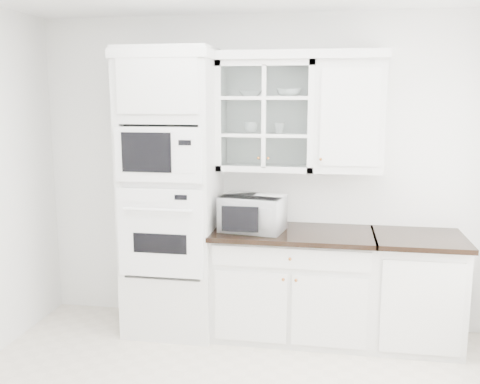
# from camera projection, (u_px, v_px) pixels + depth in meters

# --- Properties ---
(room_shell) EXTENTS (4.00, 3.50, 2.70)m
(room_shell) POSITION_uv_depth(u_px,v_px,m) (239.00, 134.00, 3.33)
(room_shell) COLOR white
(room_shell) RESTS_ON ground
(oven_column) EXTENTS (0.76, 0.68, 2.40)m
(oven_column) POSITION_uv_depth(u_px,v_px,m) (172.00, 194.00, 4.52)
(oven_column) COLOR silver
(oven_column) RESTS_ON ground
(base_cabinet_run) EXTENTS (1.32, 0.67, 0.92)m
(base_cabinet_run) POSITION_uv_depth(u_px,v_px,m) (292.00, 283.00, 4.50)
(base_cabinet_run) COLOR silver
(base_cabinet_run) RESTS_ON ground
(extra_base_cabinet) EXTENTS (0.72, 0.67, 0.92)m
(extra_base_cabinet) POSITION_uv_depth(u_px,v_px,m) (416.00, 290.00, 4.34)
(extra_base_cabinet) COLOR silver
(extra_base_cabinet) RESTS_ON ground
(upper_cabinet_glass) EXTENTS (0.80, 0.33, 0.90)m
(upper_cabinet_glass) POSITION_uv_depth(u_px,v_px,m) (266.00, 116.00, 4.43)
(upper_cabinet_glass) COLOR silver
(upper_cabinet_glass) RESTS_ON room_shell
(upper_cabinet_solid) EXTENTS (0.55, 0.33, 0.90)m
(upper_cabinet_solid) POSITION_uv_depth(u_px,v_px,m) (349.00, 117.00, 4.32)
(upper_cabinet_solid) COLOR silver
(upper_cabinet_solid) RESTS_ON room_shell
(crown_molding) EXTENTS (2.14, 0.38, 0.07)m
(crown_molding) POSITION_uv_depth(u_px,v_px,m) (254.00, 56.00, 4.34)
(crown_molding) COLOR silver
(crown_molding) RESTS_ON room_shell
(countertop_microwave) EXTENTS (0.56, 0.49, 0.29)m
(countertop_microwave) POSITION_uv_depth(u_px,v_px,m) (253.00, 213.00, 4.40)
(countertop_microwave) COLOR white
(countertop_microwave) RESTS_ON base_cabinet_run
(bowl_a) EXTENTS (0.22, 0.22, 0.05)m
(bowl_a) POSITION_uv_depth(u_px,v_px,m) (250.00, 94.00, 4.43)
(bowl_a) COLOR white
(bowl_a) RESTS_ON upper_cabinet_glass
(bowl_b) EXTENTS (0.23, 0.23, 0.06)m
(bowl_b) POSITION_uv_depth(u_px,v_px,m) (289.00, 93.00, 4.36)
(bowl_b) COLOR white
(bowl_b) RESTS_ON upper_cabinet_glass
(cup_a) EXTENTS (0.15, 0.15, 0.09)m
(cup_a) POSITION_uv_depth(u_px,v_px,m) (251.00, 128.00, 4.46)
(cup_a) COLOR white
(cup_a) RESTS_ON upper_cabinet_glass
(cup_b) EXTENTS (0.10, 0.10, 0.09)m
(cup_b) POSITION_uv_depth(u_px,v_px,m) (279.00, 128.00, 4.45)
(cup_b) COLOR white
(cup_b) RESTS_ON upper_cabinet_glass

